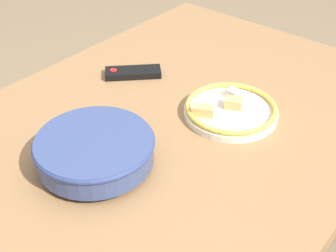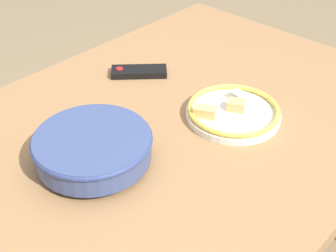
% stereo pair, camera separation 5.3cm
% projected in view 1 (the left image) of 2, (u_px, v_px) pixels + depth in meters
% --- Properties ---
extents(dining_table, '(1.30, 0.97, 0.71)m').
position_uv_depth(dining_table, '(180.00, 138.00, 1.29)').
color(dining_table, olive).
rests_on(dining_table, ground_plane).
extents(noodle_bowl, '(0.28, 0.28, 0.07)m').
position_uv_depth(noodle_bowl, '(95.00, 150.00, 1.06)').
color(noodle_bowl, '#384775').
rests_on(noodle_bowl, dining_table).
extents(food_plate, '(0.25, 0.25, 0.04)m').
position_uv_depth(food_plate, '(230.00, 110.00, 1.24)').
color(food_plate, silver).
rests_on(food_plate, dining_table).
extents(tv_remote, '(0.16, 0.16, 0.02)m').
position_uv_depth(tv_remote, '(133.00, 73.00, 1.42)').
color(tv_remote, black).
rests_on(tv_remote, dining_table).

